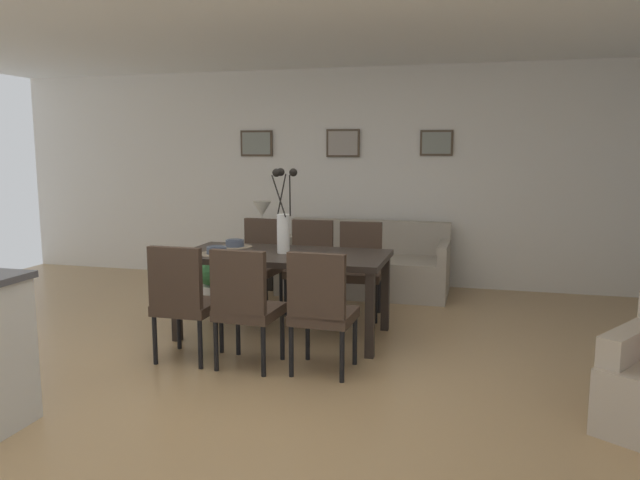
{
  "coord_description": "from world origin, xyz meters",
  "views": [
    {
      "loc": [
        1.59,
        -4.12,
        1.64
      ],
      "look_at": [
        0.25,
        0.92,
        0.86
      ],
      "focal_mm": 34.31,
      "sensor_mm": 36.0,
      "label": 1
    }
  ],
  "objects_px": {
    "dining_chair_mid_right": "(359,264)",
    "table_lamp": "(262,213)",
    "dining_chair_near_left": "(183,297)",
    "dining_table": "(284,262)",
    "framed_picture_left": "(257,143)",
    "dining_chair_far_left": "(245,302)",
    "dining_chair_far_right": "(310,262)",
    "framed_picture_right": "(436,143)",
    "centerpiece_vase": "(283,221)",
    "side_table": "(263,266)",
    "sofa": "(365,268)",
    "bowl_near_left": "(217,250)",
    "dining_chair_near_right": "(260,259)",
    "dining_chair_mid_left": "(321,306)",
    "framed_picture_center": "(343,143)",
    "bowl_near_right": "(235,243)",
    "potted_plant": "(213,271)"
  },
  "relations": [
    {
      "from": "framed_picture_right",
      "to": "centerpiece_vase",
      "type": "bearing_deg",
      "value": -115.76
    },
    {
      "from": "dining_chair_near_right",
      "to": "dining_chair_mid_left",
      "type": "distance_m",
      "value": 2.01
    },
    {
      "from": "dining_chair_near_left",
      "to": "framed_picture_right",
      "type": "height_order",
      "value": "framed_picture_right"
    },
    {
      "from": "dining_chair_mid_right",
      "to": "framed_picture_left",
      "type": "height_order",
      "value": "framed_picture_left"
    },
    {
      "from": "dining_chair_mid_right",
      "to": "bowl_near_left",
      "type": "height_order",
      "value": "dining_chair_mid_right"
    },
    {
      "from": "dining_chair_far_right",
      "to": "framed_picture_center",
      "type": "distance_m",
      "value": 1.88
    },
    {
      "from": "centerpiece_vase",
      "to": "sofa",
      "type": "bearing_deg",
      "value": 78.49
    },
    {
      "from": "centerpiece_vase",
      "to": "dining_chair_near_left",
      "type": "bearing_deg",
      "value": -122.16
    },
    {
      "from": "potted_plant",
      "to": "dining_chair_near_right",
      "type": "bearing_deg",
      "value": 8.96
    },
    {
      "from": "dining_chair_near_right",
      "to": "bowl_near_right",
      "type": "bearing_deg",
      "value": -89.73
    },
    {
      "from": "framed_picture_left",
      "to": "framed_picture_right",
      "type": "distance_m",
      "value": 2.23
    },
    {
      "from": "bowl_near_right",
      "to": "framed_picture_center",
      "type": "bearing_deg",
      "value": 75.64
    },
    {
      "from": "bowl_near_right",
      "to": "potted_plant",
      "type": "distance_m",
      "value": 0.86
    },
    {
      "from": "dining_chair_near_right",
      "to": "dining_chair_mid_left",
      "type": "bearing_deg",
      "value": -56.69
    },
    {
      "from": "dining_chair_far_left",
      "to": "centerpiece_vase",
      "type": "distance_m",
      "value": 1.01
    },
    {
      "from": "side_table",
      "to": "potted_plant",
      "type": "xyz_separation_m",
      "value": [
        -0.19,
        -0.99,
        0.11
      ]
    },
    {
      "from": "bowl_near_left",
      "to": "potted_plant",
      "type": "xyz_separation_m",
      "value": [
        -0.5,
        0.97,
        -0.41
      ]
    },
    {
      "from": "dining_chair_far_left",
      "to": "potted_plant",
      "type": "height_order",
      "value": "dining_chair_far_left"
    },
    {
      "from": "table_lamp",
      "to": "dining_chair_near_left",
      "type": "bearing_deg",
      "value": -83.13
    },
    {
      "from": "dining_table",
      "to": "dining_chair_near_right",
      "type": "height_order",
      "value": "dining_chair_near_right"
    },
    {
      "from": "dining_chair_far_right",
      "to": "dining_chair_far_left",
      "type": "bearing_deg",
      "value": -90.49
    },
    {
      "from": "framed_picture_center",
      "to": "dining_chair_near_left",
      "type": "bearing_deg",
      "value": -99.58
    },
    {
      "from": "dining_table",
      "to": "side_table",
      "type": "height_order",
      "value": "dining_table"
    },
    {
      "from": "dining_chair_near_left",
      "to": "table_lamp",
      "type": "height_order",
      "value": "table_lamp"
    },
    {
      "from": "framed_picture_center",
      "to": "bowl_near_right",
      "type": "bearing_deg",
      "value": -104.36
    },
    {
      "from": "dining_chair_far_right",
      "to": "side_table",
      "type": "distance_m",
      "value": 1.26
    },
    {
      "from": "dining_chair_far_right",
      "to": "framed_picture_left",
      "type": "height_order",
      "value": "framed_picture_left"
    },
    {
      "from": "framed_picture_left",
      "to": "dining_table",
      "type": "bearing_deg",
      "value": -64.23
    },
    {
      "from": "dining_chair_far_left",
      "to": "centerpiece_vase",
      "type": "xyz_separation_m",
      "value": [
        0.02,
        0.87,
        0.51
      ]
    },
    {
      "from": "dining_table",
      "to": "framed_picture_left",
      "type": "xyz_separation_m",
      "value": [
        -1.12,
        2.31,
        1.05
      ]
    },
    {
      "from": "dining_chair_near_left",
      "to": "table_lamp",
      "type": "distance_m",
      "value": 2.65
    },
    {
      "from": "dining_table",
      "to": "bowl_near_right",
      "type": "height_order",
      "value": "bowl_near_right"
    },
    {
      "from": "dining_table",
      "to": "dining_chair_near_left",
      "type": "xyz_separation_m",
      "value": [
        -0.53,
        -0.85,
        -0.15
      ]
    },
    {
      "from": "sofa",
      "to": "table_lamp",
      "type": "relative_size",
      "value": 3.72
    },
    {
      "from": "dining_chair_near_right",
      "to": "dining_chair_mid_left",
      "type": "relative_size",
      "value": 1.0
    },
    {
      "from": "dining_chair_mid_right",
      "to": "table_lamp",
      "type": "xyz_separation_m",
      "value": [
        -1.36,
        0.92,
        0.38
      ]
    },
    {
      "from": "bowl_near_left",
      "to": "framed_picture_left",
      "type": "bearing_deg",
      "value": 102.9
    },
    {
      "from": "dining_chair_mid_left",
      "to": "framed_picture_center",
      "type": "distance_m",
      "value": 3.41
    },
    {
      "from": "framed_picture_center",
      "to": "dining_chair_mid_left",
      "type": "bearing_deg",
      "value": -79.9
    },
    {
      "from": "dining_chair_mid_right",
      "to": "dining_chair_near_right",
      "type": "bearing_deg",
      "value": 179.17
    },
    {
      "from": "potted_plant",
      "to": "dining_chair_mid_left",
      "type": "bearing_deg",
      "value": -45.04
    },
    {
      "from": "dining_table",
      "to": "dining_chair_far_left",
      "type": "height_order",
      "value": "dining_chair_far_left"
    },
    {
      "from": "table_lamp",
      "to": "dining_chair_near_right",
      "type": "bearing_deg",
      "value": -71.55
    },
    {
      "from": "dining_chair_near_left",
      "to": "dining_table",
      "type": "bearing_deg",
      "value": 57.84
    },
    {
      "from": "dining_chair_near_right",
      "to": "bowl_near_right",
      "type": "xyz_separation_m",
      "value": [
        0.0,
        -0.64,
        0.27
      ]
    },
    {
      "from": "dining_chair_far_right",
      "to": "side_table",
      "type": "xyz_separation_m",
      "value": [
        -0.85,
        0.89,
        -0.25
      ]
    },
    {
      "from": "framed_picture_right",
      "to": "dining_chair_mid_right",
      "type": "bearing_deg",
      "value": -112.25
    },
    {
      "from": "dining_chair_far_left",
      "to": "dining_chair_far_right",
      "type": "bearing_deg",
      "value": 89.51
    },
    {
      "from": "sofa",
      "to": "dining_chair_near_right",
      "type": "bearing_deg",
      "value": -133.0
    },
    {
      "from": "dining_chair_near_right",
      "to": "dining_chair_far_left",
      "type": "distance_m",
      "value": 1.79
    }
  ]
}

